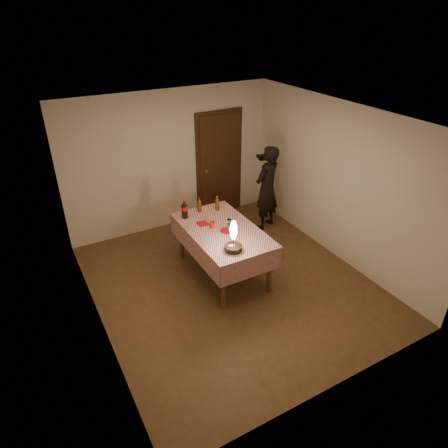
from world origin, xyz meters
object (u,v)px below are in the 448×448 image
at_px(red_plate, 227,231).
at_px(amber_bottle_left, 199,205).
at_px(amber_bottle_right, 217,204).
at_px(dining_table, 222,235).
at_px(clear_cup, 229,222).
at_px(birthday_cake, 233,243).
at_px(photographer, 267,188).
at_px(red_cup, 212,225).
at_px(cola_bottle, 185,209).

xyz_separation_m(red_plate, amber_bottle_left, (-0.09, 0.78, 0.11)).
height_order(amber_bottle_left, amber_bottle_right, same).
xyz_separation_m(dining_table, clear_cup, (0.16, 0.08, 0.16)).
relative_size(dining_table, birthday_cake, 3.61).
bearing_deg(dining_table, amber_bottle_right, 68.98).
bearing_deg(red_plate, amber_bottle_right, 74.42).
height_order(dining_table, photographer, photographer).
distance_m(dining_table, amber_bottle_right, 0.68).
relative_size(dining_table, amber_bottle_left, 6.75).
xyz_separation_m(red_plate, photographer, (1.44, 1.06, -0.02)).
distance_m(red_plate, red_cup, 0.26).
relative_size(red_cup, photographer, 0.06).
bearing_deg(amber_bottle_left, dining_table, -85.68).
height_order(red_plate, amber_bottle_right, amber_bottle_right).
xyz_separation_m(red_cup, cola_bottle, (-0.24, 0.50, 0.10)).
relative_size(birthday_cake, red_cup, 4.76).
distance_m(clear_cup, amber_bottle_left, 0.65).
height_order(red_plate, clear_cup, clear_cup).
bearing_deg(amber_bottle_left, birthday_cake, -94.53).
relative_size(birthday_cake, cola_bottle, 1.50).
bearing_deg(photographer, red_cup, -151.84).
xyz_separation_m(birthday_cake, cola_bottle, (-0.19, 1.22, 0.02)).
distance_m(red_cup, cola_bottle, 0.57).
height_order(birthday_cake, cola_bottle, birthday_cake).
bearing_deg(clear_cup, red_plate, -125.93).
distance_m(cola_bottle, amber_bottle_right, 0.58).
bearing_deg(red_cup, cola_bottle, 115.11).
bearing_deg(amber_bottle_right, red_cup, -125.22).
bearing_deg(amber_bottle_left, cola_bottle, -165.93).
bearing_deg(red_cup, birthday_cake, -93.44).
height_order(birthday_cake, amber_bottle_right, birthday_cake).
bearing_deg(photographer, amber_bottle_right, -163.63).
relative_size(red_cup, clear_cup, 1.11).
bearing_deg(clear_cup, red_cup, 172.57).
xyz_separation_m(birthday_cake, red_cup, (0.04, 0.72, -0.08)).
distance_m(cola_bottle, amber_bottle_left, 0.31).
height_order(amber_bottle_left, photographer, photographer).
xyz_separation_m(cola_bottle, amber_bottle_right, (0.58, -0.02, -0.03)).
bearing_deg(clear_cup, amber_bottle_left, 109.08).
distance_m(red_plate, amber_bottle_right, 0.72).
relative_size(amber_bottle_left, photographer, 0.16).
relative_size(clear_cup, cola_bottle, 0.28).
relative_size(dining_table, red_plate, 7.82).
height_order(red_plate, cola_bottle, cola_bottle).
height_order(red_plate, amber_bottle_left, amber_bottle_left).
xyz_separation_m(clear_cup, photographer, (1.32, 0.89, -0.06)).
bearing_deg(photographer, birthday_cake, -136.24).
xyz_separation_m(birthday_cake, amber_bottle_right, (0.39, 1.20, -0.01)).
relative_size(red_plate, clear_cup, 2.44).
relative_size(cola_bottle, photographer, 0.19).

